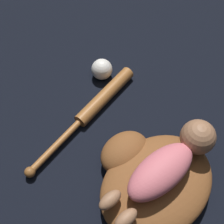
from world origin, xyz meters
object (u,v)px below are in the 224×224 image
object	(u,v)px
baseball	(103,69)
baseball_bat	(96,105)
baseball_glove	(151,178)
baby_figure	(171,161)

from	to	relation	value
baseball	baseball_bat	bearing A→B (deg)	-125.39
baseball_glove	baseball	xyz separation A→B (m)	(0.07, 0.44, -0.01)
baseball_glove	baseball_bat	xyz separation A→B (m)	(-0.02, 0.31, -0.02)
baseball_bat	baseball	bearing A→B (deg)	54.61
baseball	baseball_glove	bearing A→B (deg)	-98.50
baseball_glove	baseball_bat	size ratio (longest dim) A/B	0.87
baby_figure	baseball	size ratio (longest dim) A/B	4.89
baby_figure	baseball	world-z (taller)	baby_figure
baby_figure	baseball_glove	bearing A→B (deg)	164.10
baby_figure	baseball	distance (m)	0.46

